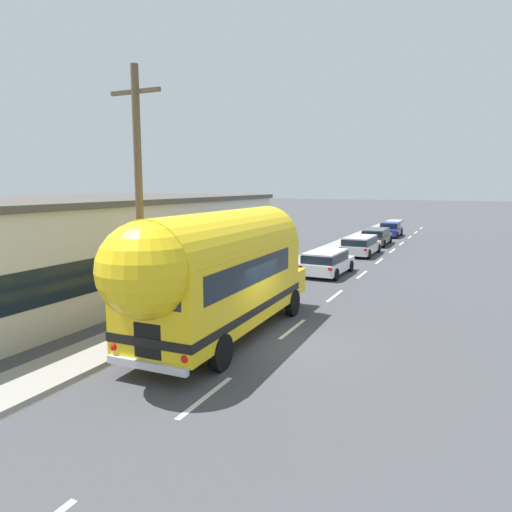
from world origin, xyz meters
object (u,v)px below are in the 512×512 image
at_px(utility_pole, 139,201).
at_px(painted_bus, 216,270).
at_px(car_lead, 327,261).
at_px(car_third, 376,235).
at_px(car_second, 361,244).
at_px(car_fourth, 390,229).

height_order(utility_pole, painted_bus, utility_pole).
relative_size(car_lead, car_third, 0.91).
bearing_deg(car_lead, utility_pole, -100.03).
distance_m(painted_bus, car_second, 20.53).
distance_m(utility_pole, painted_bus, 3.23).
bearing_deg(car_second, car_third, 90.68).
xyz_separation_m(car_second, car_third, (-0.07, 6.26, -0.00)).
distance_m(utility_pole, car_third, 27.71).
bearing_deg(utility_pole, car_third, 85.27).
bearing_deg(car_third, car_lead, -89.92).
bearing_deg(painted_bus, car_fourth, 90.20).
bearing_deg(car_third, utility_pole, -94.73).
bearing_deg(car_lead, car_second, 89.62).
distance_m(car_lead, car_fourth, 21.71).
xyz_separation_m(utility_pole, car_second, (2.34, 21.12, -3.62)).
bearing_deg(car_fourth, utility_pole, -93.70).
height_order(utility_pole, car_third, utility_pole).
xyz_separation_m(utility_pole, car_fourth, (2.24, 34.64, -3.68)).
height_order(car_third, car_fourth, same).
distance_m(utility_pole, car_lead, 13.62).
height_order(utility_pole, car_second, utility_pole).
height_order(painted_bus, car_lead, painted_bus).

